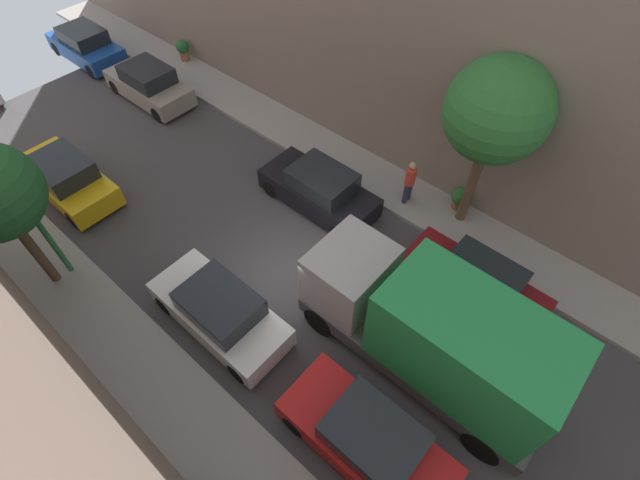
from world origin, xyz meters
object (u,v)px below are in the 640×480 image
(parked_car_left_2, at_px, (220,311))
(parked_car_right_3, at_px, (149,84))
(parked_car_right_2, at_px, (320,190))
(potted_plant_3, at_px, (460,198))
(parked_car_right_4, at_px, (86,45))
(street_tree_1, at_px, (497,112))
(parked_car_left_1, at_px, (368,440))
(pedestrian, at_px, (410,181))
(delivery_truck, at_px, (434,333))
(potted_plant_2, at_px, (183,49))
(parked_car_left_3, at_px, (66,178))
(lamp_post, at_px, (14,190))
(parked_car_right_1, at_px, (474,285))

(parked_car_left_2, distance_m, parked_car_right_3, 12.12)
(parked_car_right_2, bearing_deg, potted_plant_3, -51.97)
(parked_car_right_4, relative_size, street_tree_1, 0.73)
(parked_car_right_4, bearing_deg, parked_car_left_2, -108.74)
(parked_car_left_1, height_order, street_tree_1, street_tree_1)
(parked_car_right_3, distance_m, pedestrian, 12.22)
(parked_car_right_2, distance_m, street_tree_1, 6.09)
(parked_car_right_3, relative_size, delivery_truck, 0.64)
(delivery_truck, bearing_deg, parked_car_right_2, 65.90)
(pedestrian, distance_m, street_tree_1, 3.84)
(parked_car_right_4, bearing_deg, parked_car_right_3, -90.00)
(potted_plant_2, bearing_deg, parked_car_right_4, 127.66)
(potted_plant_2, relative_size, potted_plant_3, 1.19)
(parked_car_left_1, distance_m, parked_car_left_2, 5.13)
(street_tree_1, bearing_deg, parked_car_left_2, 159.16)
(street_tree_1, bearing_deg, potted_plant_3, 41.82)
(parked_car_left_3, xyz_separation_m, potted_plant_3, (8.35, -10.84, -0.13))
(parked_car_right_2, relative_size, parked_car_right_4, 1.00)
(parked_car_right_2, xyz_separation_m, parked_car_right_3, (0.00, 9.78, 0.00))
(parked_car_left_2, bearing_deg, parked_car_right_3, 63.55)
(parked_car_right_3, bearing_deg, potted_plant_2, 24.91)
(potted_plant_3, bearing_deg, parked_car_right_2, 128.03)
(parked_car_right_4, distance_m, street_tree_1, 19.48)
(potted_plant_2, bearing_deg, parked_car_left_1, -115.53)
(pedestrian, bearing_deg, lamp_post, 146.64)
(parked_car_right_4, bearing_deg, lamp_post, -123.69)
(parked_car_left_2, relative_size, parked_car_right_2, 1.00)
(pedestrian, height_order, street_tree_1, street_tree_1)
(parked_car_left_3, xyz_separation_m, lamp_post, (-1.90, -3.17, 2.88))
(parked_car_right_1, relative_size, parked_car_right_3, 1.00)
(potted_plant_2, bearing_deg, parked_car_left_3, -153.90)
(parked_car_right_3, bearing_deg, parked_car_right_2, -90.00)
(potted_plant_2, bearing_deg, parked_car_right_1, -99.57)
(parked_car_right_3, bearing_deg, lamp_post, -141.10)
(parked_car_left_1, distance_m, parked_car_right_4, 21.73)
(parked_car_left_1, height_order, parked_car_right_2, same)
(parked_car_left_3, relative_size, parked_car_right_2, 1.00)
(parked_car_right_2, bearing_deg, potted_plant_2, 75.51)
(parked_car_left_3, bearing_deg, parked_car_right_4, 55.23)
(parked_car_right_4, distance_m, lamp_post, 13.47)
(parked_car_left_1, xyz_separation_m, pedestrian, (7.44, 3.95, 0.35))
(parked_car_right_4, height_order, street_tree_1, street_tree_1)
(parked_car_left_1, xyz_separation_m, parked_car_left_2, (0.00, 5.13, 0.00))
(pedestrian, bearing_deg, parked_car_left_2, 170.95)
(parked_car_left_1, relative_size, lamp_post, 0.81)
(parked_car_left_2, height_order, parked_car_left_3, same)
(parked_car_right_2, bearing_deg, street_tree_1, -57.85)
(parked_car_left_2, xyz_separation_m, parked_car_left_3, (0.00, 8.14, 0.00))
(parked_car_left_1, xyz_separation_m, parked_car_right_4, (5.40, 21.05, 0.00))
(parked_car_left_2, relative_size, potted_plant_3, 5.13)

